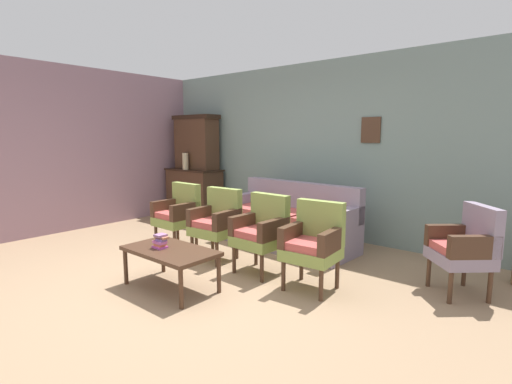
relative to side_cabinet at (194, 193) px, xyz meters
name	(u,v)px	position (x,y,z in m)	size (l,w,h in m)	color
ground_plane	(190,279)	(2.51, -2.25, -0.47)	(7.68, 7.68, 0.00)	#997A5B
wall_back_with_decor	(317,150)	(2.51, 0.38, 0.88)	(6.40, 0.09, 2.70)	gray
wall_left_side	(55,150)	(-0.72, -2.25, 0.88)	(0.06, 5.20, 2.70)	gray
side_cabinet	(194,193)	(0.00, 0.00, 0.00)	(1.16, 0.55, 0.93)	#472D1E
cabinet_upper_hutch	(196,142)	(0.00, 0.08, 0.98)	(0.99, 0.38, 1.03)	#472D1E
vase_on_cabinet	(185,161)	(-0.02, -0.18, 0.62)	(0.12, 0.12, 0.32)	tan
floral_couch	(288,224)	(2.60, -0.50, -0.14)	(2.04, 0.91, 0.90)	gray
armchair_by_doorway	(178,212)	(1.43, -1.54, 0.03)	(0.52, 0.49, 0.90)	#849947
armchair_row_middle	(217,220)	(2.23, -1.55, 0.03)	(0.55, 0.52, 0.90)	#849947
armchair_near_cabinet	(261,230)	(2.97, -1.56, 0.03)	(0.53, 0.50, 0.90)	#849947
armchair_near_couch_end	(313,241)	(3.68, -1.59, 0.03)	(0.56, 0.53, 0.90)	#849947
wingback_chair_by_fireplace	(465,246)	(4.91, -0.77, 0.03)	(0.71, 0.71, 0.90)	gray
coffee_table	(170,253)	(2.56, -2.54, -0.09)	(1.00, 0.56, 0.42)	#472D1E
book_stack_on_table	(160,241)	(2.45, -2.58, 0.02)	(0.15, 0.12, 0.14)	#C34FB2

